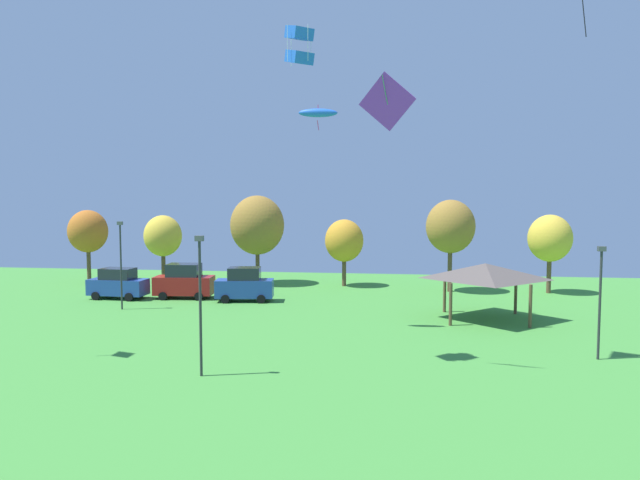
# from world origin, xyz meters

# --- Properties ---
(kite_flying_2) EXTENTS (2.26, 0.56, 1.44)m
(kite_flying_2) POSITION_xyz_m (-0.59, 34.48, 12.59)
(kite_flying_2) COLOR blue
(kite_flying_3) EXTENTS (2.48, 0.82, 2.45)m
(kite_flying_3) POSITION_xyz_m (3.44, 26.81, 11.86)
(kite_flying_3) COLOR purple
(kite_flying_5) EXTENTS (1.43, 1.44, 1.82)m
(kite_flying_5) POSITION_xyz_m (-0.50, 27.54, 14.56)
(kite_flying_5) COLOR blue
(parked_car_leftmost) EXTENTS (4.49, 2.13, 2.37)m
(parked_car_leftmost) POSITION_xyz_m (-17.22, 42.76, 1.17)
(parked_car_leftmost) COLOR #234299
(parked_car_leftmost) RESTS_ON ground
(parked_car_second_from_left) EXTENTS (4.58, 2.34, 2.69)m
(parked_car_second_from_left) POSITION_xyz_m (-12.26, 43.61, 1.30)
(parked_car_second_from_left) COLOR maroon
(parked_car_second_from_left) RESTS_ON ground
(parked_car_third_from_left) EXTENTS (4.45, 2.36, 2.56)m
(parked_car_third_from_left) POSITION_xyz_m (-7.29, 42.96, 1.25)
(parked_car_third_from_left) COLOR #234299
(parked_car_third_from_left) RESTS_ON ground
(park_pavilion) EXTENTS (6.02, 5.39, 3.60)m
(park_pavilion) POSITION_xyz_m (9.56, 38.72, 3.08)
(park_pavilion) COLOR brown
(park_pavilion) RESTS_ON ground
(light_post_0) EXTENTS (0.36, 0.20, 5.45)m
(light_post_0) POSITION_xyz_m (13.55, 30.11, 3.11)
(light_post_0) COLOR #2D2D33
(light_post_0) RESTS_ON ground
(light_post_1) EXTENTS (0.36, 0.20, 6.12)m
(light_post_1) POSITION_xyz_m (-4.47, 25.17, 3.46)
(light_post_1) COLOR #2D2D33
(light_post_1) RESTS_ON ground
(light_post_2) EXTENTS (0.36, 0.20, 6.12)m
(light_post_2) POSITION_xyz_m (-14.95, 38.83, 3.46)
(light_post_2) COLOR #2D2D33
(light_post_2) RESTS_ON ground
(treeline_tree_0) EXTENTS (3.53, 3.53, 6.65)m
(treeline_tree_0) POSITION_xyz_m (-23.98, 50.50, 4.68)
(treeline_tree_0) COLOR brown
(treeline_tree_0) RESTS_ON ground
(treeline_tree_1) EXTENTS (3.26, 3.26, 6.24)m
(treeline_tree_1) POSITION_xyz_m (-16.21, 49.07, 4.42)
(treeline_tree_1) COLOR brown
(treeline_tree_1) RESTS_ON ground
(treeline_tree_2) EXTENTS (4.82, 4.82, 7.97)m
(treeline_tree_2) POSITION_xyz_m (-8.38, 51.55, 5.31)
(treeline_tree_2) COLOR brown
(treeline_tree_2) RESTS_ON ground
(treeline_tree_3) EXTENTS (3.38, 3.38, 5.88)m
(treeline_tree_3) POSITION_xyz_m (-0.56, 51.43, 3.99)
(treeline_tree_3) COLOR brown
(treeline_tree_3) RESTS_ON ground
(treeline_tree_4) EXTENTS (4.00, 4.00, 7.60)m
(treeline_tree_4) POSITION_xyz_m (8.38, 49.55, 5.38)
(treeline_tree_4) COLOR brown
(treeline_tree_4) RESTS_ON ground
(treeline_tree_5) EXTENTS (3.48, 3.48, 6.40)m
(treeline_tree_5) POSITION_xyz_m (16.32, 49.84, 4.46)
(treeline_tree_5) COLOR brown
(treeline_tree_5) RESTS_ON ground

